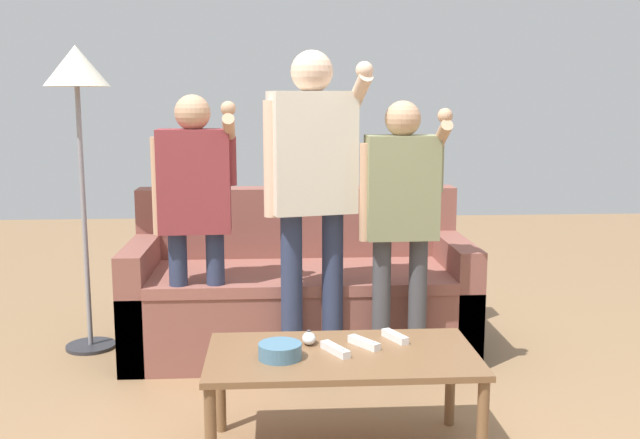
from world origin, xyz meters
The scene contains 11 objects.
couch centered at (-0.15, 1.35, 0.31)m, with size 1.90×0.85×0.89m.
coffee_table centered at (-0.03, 0.03, 0.38)m, with size 1.06×0.56×0.43m.
snack_bowl centered at (-0.27, -0.02, 0.46)m, with size 0.17×0.17×0.06m, color teal.
game_remote_nunchuk centered at (-0.16, 0.14, 0.45)m, with size 0.06×0.09×0.05m.
floor_lamp centered at (-1.35, 1.39, 1.48)m, with size 0.35×0.35×1.70m.
player_left centered at (-0.69, 0.95, 0.91)m, with size 0.43×0.28×1.44m.
player_center centered at (-0.10, 0.85, 1.04)m, with size 0.52×0.32×1.65m.
player_right centered at (0.33, 0.80, 0.89)m, with size 0.42×0.27×1.41m.
game_remote_wand_near centered at (0.06, 0.09, 0.44)m, with size 0.12×0.15×0.03m.
game_remote_wand_far centered at (0.20, 0.16, 0.44)m, with size 0.10×0.15×0.03m.
game_remote_wand_spare centered at (-0.06, 0.02, 0.44)m, with size 0.11×0.16×0.03m.
Camera 1 is at (-0.29, -2.71, 1.42)m, focal length 40.99 mm.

